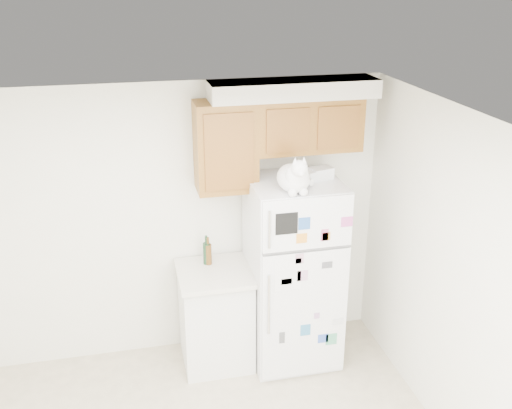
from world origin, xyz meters
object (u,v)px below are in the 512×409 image
object	(u,v)px
base_counter	(216,316)
storage_box_front	(313,176)
cat	(295,177)
bottle_green	(207,250)
refrigerator	(293,273)
storage_box_back	(321,173)
bottle_amber	(208,251)

from	to	relation	value
base_counter	storage_box_front	size ratio (longest dim) A/B	6.13
cat	bottle_green	xyz separation A→B (m)	(-0.66, 0.44, -0.77)
refrigerator	storage_box_front	xyz separation A→B (m)	(0.15, -0.01, 0.89)
storage_box_back	storage_box_front	xyz separation A→B (m)	(-0.08, -0.03, -0.01)
bottle_green	bottle_amber	distance (m)	0.02
refrigerator	storage_box_front	distance (m)	0.91
bottle_amber	refrigerator	bearing A→B (deg)	-15.52
cat	bottle_green	size ratio (longest dim) A/B	1.73
cat	bottle_green	distance (m)	1.10
bottle_amber	storage_box_front	bearing A→B (deg)	-13.66
refrigerator	storage_box_back	xyz separation A→B (m)	(0.23, 0.02, 0.90)
bottle_amber	bottle_green	bearing A→B (deg)	142.23
cat	storage_box_back	world-z (taller)	cat
storage_box_front	refrigerator	bearing A→B (deg)	158.95
storage_box_front	bottle_amber	xyz separation A→B (m)	(-0.87, 0.21, -0.70)
base_counter	bottle_green	xyz separation A→B (m)	(-0.04, 0.14, 0.59)
storage_box_front	bottle_amber	world-z (taller)	storage_box_front
storage_box_front	bottle_amber	bearing A→B (deg)	149.63
storage_box_back	base_counter	bearing A→B (deg)	160.91
refrigerator	cat	size ratio (longest dim) A/B	3.67
cat	refrigerator	bearing A→B (deg)	71.27
base_counter	bottle_green	bearing A→B (deg)	107.47
refrigerator	base_counter	world-z (taller)	refrigerator
cat	storage_box_front	size ratio (longest dim) A/B	3.09
storage_box_back	storage_box_front	size ratio (longest dim) A/B	1.20
base_counter	bottle_amber	world-z (taller)	bottle_amber
base_counter	storage_box_back	xyz separation A→B (m)	(0.92, -0.05, 1.29)
cat	bottle_amber	bearing A→B (deg)	146.46
base_counter	cat	xyz separation A→B (m)	(0.61, -0.30, 1.36)
cat	bottle_green	world-z (taller)	cat
base_counter	cat	size ratio (longest dim) A/B	1.98
refrigerator	storage_box_back	distance (m)	0.93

